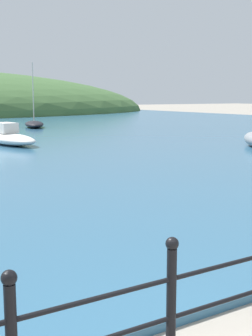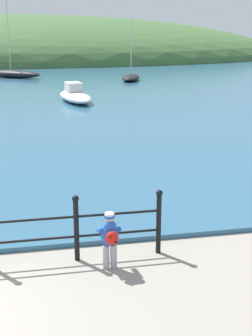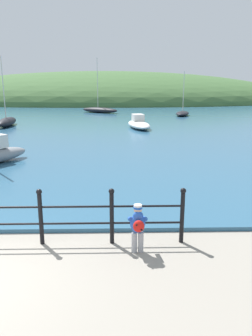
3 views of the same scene
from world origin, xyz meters
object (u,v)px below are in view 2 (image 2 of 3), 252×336
at_px(boat_white_sailboat, 14,74).
at_px(boat_twin_mast, 75,95).
at_px(child_in_coat, 110,236).
at_px(boat_mid_harbor, 131,77).

xyz_separation_m(boat_white_sailboat, boat_twin_mast, (3.80, -14.92, -0.01)).
relative_size(child_in_coat, boat_mid_harbor, 0.21).
height_order(boat_white_sailboat, boat_twin_mast, boat_white_sailboat).
relative_size(boat_white_sailboat, boat_twin_mast, 1.39).
distance_m(child_in_coat, boat_mid_harbor, 30.67).
bearing_deg(child_in_coat, boat_mid_harbor, 77.49).
height_order(child_in_coat, boat_twin_mast, boat_twin_mast).
distance_m(boat_mid_harbor, boat_white_sailboat, 10.13).
xyz_separation_m(boat_mid_harbor, boat_white_sailboat, (-9.24, 4.15, 0.09)).
height_order(boat_mid_harbor, boat_white_sailboat, boat_white_sailboat).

